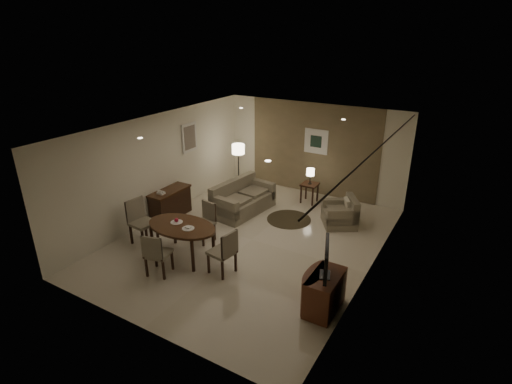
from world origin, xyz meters
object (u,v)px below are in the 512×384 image
Objects in this scene: chair_right at (222,251)px; floor_lamp at (239,168)px; chair_left at (143,222)px; sofa at (243,197)px; console_desk at (171,203)px; side_table at (309,193)px; armchair at (340,212)px; tv_cabinet at (325,292)px; chair_far at (203,223)px; dining_table at (183,241)px; chair_near at (158,253)px.

floor_lamp is (-2.09, 3.87, 0.26)m from chair_right.
chair_left reaches higher than sofa.
console_desk is 2.12× the size of side_table.
chair_right reaches higher than armchair.
side_table is (2.77, 2.72, -0.09)m from console_desk.
armchair is 0.56× the size of floor_lamp.
chair_right is (-2.22, 0.04, 0.13)m from tv_cabinet.
console_desk is 0.67× the size of sofa.
tv_cabinet is 0.86× the size of chair_left.
chair_far reaches higher than sofa.
dining_table is at bearing -41.08° from console_desk.
chair_left is at bearing -92.44° from floor_lamp.
chair_right is (1.08, -0.08, 0.11)m from dining_table.
armchair is at bearing -37.03° from side_table.
chair_left is 0.70× the size of floor_lamp.
armchair is (2.51, 0.57, -0.05)m from sofa.
chair_left reaches higher than chair_far.
chair_near is 0.90× the size of chair_left.
tv_cabinet is 3.31m from dining_table.
side_table is at bearing 73.94° from dining_table.
tv_cabinet is at bearing -63.32° from side_table.
floor_lamp is at bearing -92.23° from chair_near.
chair_far is 1.62× the size of side_table.
floor_lamp reaches higher than tv_cabinet.
floor_lamp is (0.16, 3.78, 0.22)m from chair_left.
console_desk is 1.15× the size of chair_left.
sofa is 1.97m from side_table.
sofa is 3.16× the size of side_table.
chair_far reaches higher than dining_table.
floor_lamp reaches higher than side_table.
console_desk is at bearing 162.95° from tv_cabinet.
chair_left is at bearing -47.47° from chair_near.
chair_right reaches higher than chair_near.
side_table is at bearing 116.68° from tv_cabinet.
side_table is (2.35, 4.10, -0.24)m from chair_left.
floor_lamp is at bearing 116.99° from chair_far.
chair_near is 5.00m from side_table.
armchair is (-0.90, 3.30, 0.02)m from tv_cabinet.
chair_near is at bearing -89.38° from dining_table.
chair_far reaches higher than side_table.
side_table is (-2.12, 4.22, -0.07)m from tv_cabinet.
side_table is (1.28, 1.49, -0.14)m from sofa.
chair_far is at bearing -77.96° from armchair.
tv_cabinet is at bearing 176.01° from chair_near.
chair_far is 3.55m from side_table.
armchair is at bearing 105.20° from tv_cabinet.
sofa is 2.17× the size of armchair.
chair_near reaches higher than armchair.
side_table is (1.17, 4.85, -0.19)m from chair_near.
sofa is (-0.05, 1.83, -0.04)m from chair_far.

